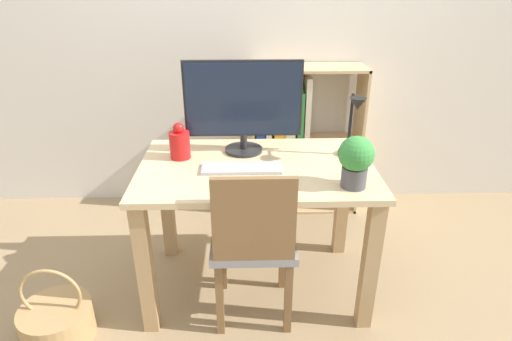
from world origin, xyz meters
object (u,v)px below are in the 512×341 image
object	(u,v)px
vase	(180,143)
bookshelf	(288,135)
basket	(57,320)
desk_lamp	(354,121)
keyboard	(242,168)
monitor	(243,102)
potted_plant	(356,159)
chair	(253,240)

from	to	relation	value
vase	bookshelf	size ratio (longest dim) A/B	0.18
basket	desk_lamp	bearing A→B (deg)	16.52
keyboard	monitor	bearing A→B (deg)	87.58
potted_plant	basket	size ratio (longest dim) A/B	0.59
chair	basket	distance (m)	1.02
monitor	desk_lamp	size ratio (longest dim) A/B	1.81
desk_lamp	bookshelf	distance (m)	0.92
keyboard	desk_lamp	distance (m)	0.60
desk_lamp	chair	distance (m)	0.75
desk_lamp	bookshelf	world-z (taller)	desk_lamp
vase	bookshelf	distance (m)	1.02
bookshelf	potted_plant	bearing A→B (deg)	-80.61
desk_lamp	vase	bearing A→B (deg)	177.44
monitor	potted_plant	world-z (taller)	monitor
vase	potted_plant	xyz separation A→B (m)	(0.81, -0.34, 0.05)
keyboard	vase	bearing A→B (deg)	153.87
bookshelf	monitor	bearing A→B (deg)	-113.85
vase	desk_lamp	bearing A→B (deg)	-2.56
vase	potted_plant	size ratio (longest dim) A/B	0.80
potted_plant	desk_lamp	bearing A→B (deg)	79.84
keyboard	bookshelf	distance (m)	0.99
keyboard	chair	distance (m)	0.35
desk_lamp	potted_plant	xyz separation A→B (m)	(-0.05, -0.30, -0.07)
monitor	chair	size ratio (longest dim) A/B	0.70
chair	bookshelf	distance (m)	1.16
desk_lamp	chair	bearing A→B (deg)	-147.43
basket	bookshelf	bearing A→B (deg)	45.77
desk_lamp	bookshelf	bearing A→B (deg)	106.38
chair	bookshelf	bearing A→B (deg)	69.91
keyboard	basket	bearing A→B (deg)	-160.66
potted_plant	basket	bearing A→B (deg)	-174.82
chair	bookshelf	size ratio (longest dim) A/B	0.82
desk_lamp	basket	distance (m)	1.72
potted_plant	bookshelf	xyz separation A→B (m)	(-0.18, 1.11, -0.30)
bookshelf	basket	xyz separation A→B (m)	(-1.20, -1.24, -0.47)
keyboard	bookshelf	bearing A→B (deg)	71.21
keyboard	bookshelf	xyz separation A→B (m)	(0.31, 0.92, -0.18)
bookshelf	chair	bearing A→B (deg)	-103.09
vase	chair	xyz separation A→B (m)	(0.37, -0.36, -0.35)
keyboard	chair	size ratio (longest dim) A/B	0.45
desk_lamp	potted_plant	size ratio (longest dim) A/B	1.41
potted_plant	bookshelf	size ratio (longest dim) A/B	0.23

